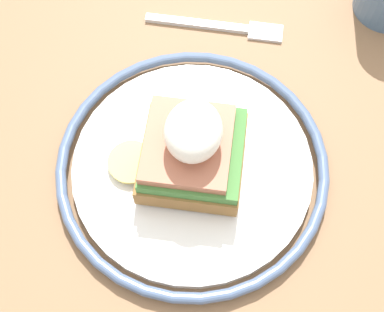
{
  "coord_description": "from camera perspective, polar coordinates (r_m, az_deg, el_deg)",
  "views": [
    {
      "loc": [
        0.2,
        0.06,
        1.21
      ],
      "look_at": [
        0.0,
        0.03,
        0.79
      ],
      "focal_mm": 50.0,
      "sensor_mm": 36.0,
      "label": 1
    }
  ],
  "objects": [
    {
      "name": "plate",
      "position": [
        0.5,
        0.0,
        -1.34
      ],
      "size": [
        0.25,
        0.25,
        0.02
      ],
      "color": "white",
      "rests_on": "dining_table"
    },
    {
      "name": "dining_table",
      "position": [
        0.61,
        -3.06,
        -5.36
      ],
      "size": [
        0.98,
        0.87,
        0.75
      ],
      "color": "#846042",
      "rests_on": "ground_plane"
    },
    {
      "name": "fork",
      "position": [
        0.59,
        3.19,
        13.61
      ],
      "size": [
        0.02,
        0.15,
        0.0
      ],
      "color": "silver",
      "rests_on": "dining_table"
    },
    {
      "name": "sandwich",
      "position": [
        0.46,
        -0.11,
        0.55
      ],
      "size": [
        0.09,
        0.12,
        0.08
      ],
      "color": "olive",
      "rests_on": "plate"
    },
    {
      "name": "ground_plane",
      "position": [
        1.23,
        -1.57,
        -15.49
      ],
      "size": [
        6.0,
        6.0,
        0.0
      ],
      "primitive_type": "plane",
      "color": "gray"
    }
  ]
}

